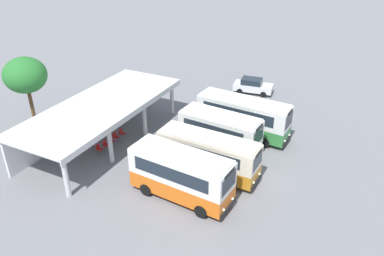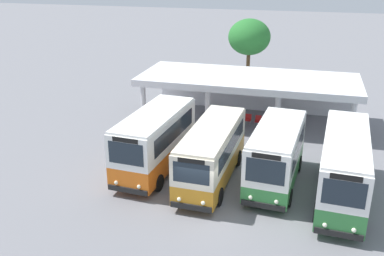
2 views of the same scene
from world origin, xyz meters
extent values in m
plane|color=slate|center=(0.00, 0.00, 0.00)|extent=(180.00, 180.00, 0.00)
cylinder|color=black|center=(-2.77, 1.51, 0.45)|extent=(0.28, 0.91, 0.90)
cylinder|color=black|center=(-4.94, 1.66, 0.45)|extent=(0.28, 0.91, 0.90)
cylinder|color=black|center=(-2.47, 5.80, 0.45)|extent=(0.28, 0.91, 0.90)
cylinder|color=black|center=(-4.64, 5.95, 0.45)|extent=(0.28, 0.91, 0.90)
cube|color=orange|center=(-3.71, 3.73, 0.97)|extent=(2.76, 7.08, 1.18)
cube|color=white|center=(-3.71, 3.73, 2.44)|extent=(2.76, 7.08, 1.76)
cube|color=white|center=(-3.71, 3.73, 3.38)|extent=(2.68, 6.87, 0.12)
cube|color=black|center=(-3.95, 0.24, 0.52)|extent=(2.17, 0.25, 0.28)
cube|color=#1E2833|center=(-3.95, 0.28, 2.49)|extent=(1.87, 0.18, 1.14)
cube|color=black|center=(-3.95, 0.28, 3.20)|extent=(1.37, 0.15, 0.24)
cube|color=#1E2833|center=(-2.57, 3.75, 2.49)|extent=(0.43, 5.54, 0.97)
cube|color=#1E2833|center=(-4.83, 3.91, 2.49)|extent=(0.43, 5.54, 0.97)
sphere|color=#EAEACC|center=(-3.33, 0.21, 0.83)|extent=(0.20, 0.20, 0.20)
sphere|color=#EAEACC|center=(-4.58, 0.29, 0.83)|extent=(0.20, 0.20, 0.20)
cylinder|color=black|center=(0.55, 0.97, 0.45)|extent=(0.25, 0.91, 0.90)
cylinder|color=black|center=(-1.45, 1.03, 0.45)|extent=(0.25, 0.91, 0.90)
cylinder|color=black|center=(0.69, 5.61, 0.45)|extent=(0.25, 0.91, 0.90)
cylinder|color=black|center=(-1.31, 5.67, 0.45)|extent=(0.25, 0.91, 0.90)
cube|color=orange|center=(-0.38, 3.32, 0.90)|extent=(2.33, 7.56, 1.04)
cube|color=beige|center=(-0.38, 3.32, 2.20)|extent=(2.33, 7.56, 1.55)
cube|color=beige|center=(-0.38, 3.32, 3.03)|extent=(2.26, 7.33, 0.12)
cube|color=black|center=(-0.49, -0.46, 0.52)|extent=(2.00, 0.16, 0.28)
cube|color=#1E2833|center=(-0.49, -0.41, 2.25)|extent=(1.73, 0.10, 1.01)
cube|color=black|center=(-0.49, -0.41, 2.85)|extent=(1.26, 0.09, 0.24)
cube|color=#1E2833|center=(0.67, 3.39, 2.25)|extent=(0.22, 6.00, 0.85)
cube|color=#1E2833|center=(-1.42, 3.45, 2.25)|extent=(0.22, 6.00, 0.85)
sphere|color=#EAEACC|center=(0.09, -0.47, 0.83)|extent=(0.20, 0.20, 0.20)
sphere|color=#EAEACC|center=(-1.07, -0.43, 0.83)|extent=(0.20, 0.20, 0.20)
cylinder|color=black|center=(3.85, 1.74, 0.45)|extent=(0.29, 0.91, 0.90)
cylinder|color=black|center=(1.76, 1.89, 0.45)|extent=(0.29, 0.91, 0.90)
cylinder|color=black|center=(4.14, 5.75, 0.45)|extent=(0.29, 0.91, 0.90)
cylinder|color=black|center=(2.05, 5.90, 0.45)|extent=(0.29, 0.91, 0.90)
cube|color=#337F3D|center=(2.95, 3.82, 0.85)|extent=(2.67, 6.63, 0.93)
cube|color=white|center=(2.95, 3.82, 2.22)|extent=(2.67, 6.63, 1.83)
cube|color=white|center=(2.95, 3.82, 3.19)|extent=(2.59, 6.43, 0.12)
cube|color=black|center=(2.71, 0.55, 0.52)|extent=(2.09, 0.25, 0.28)
cube|color=#1E2833|center=(2.71, 0.60, 2.27)|extent=(1.80, 0.18, 1.19)
cube|color=black|center=(2.71, 0.60, 3.01)|extent=(1.32, 0.15, 0.24)
cube|color=#1E2833|center=(4.04, 3.84, 2.27)|extent=(0.42, 5.18, 1.00)
cube|color=#1E2833|center=(1.87, 4.00, 2.27)|extent=(0.42, 5.18, 1.00)
sphere|color=#EAEACC|center=(3.31, 0.52, 0.83)|extent=(0.20, 0.20, 0.20)
sphere|color=#EAEACC|center=(2.11, 0.61, 0.83)|extent=(0.20, 0.20, 0.20)
cylinder|color=black|center=(7.12, 0.58, 0.45)|extent=(0.28, 0.91, 0.90)
cylinder|color=black|center=(5.12, 0.71, 0.45)|extent=(0.28, 0.91, 0.90)
cylinder|color=black|center=(7.43, 5.51, 0.45)|extent=(0.28, 0.91, 0.90)
cylinder|color=black|center=(5.44, 5.64, 0.45)|extent=(0.28, 0.91, 0.90)
cube|color=#337F3D|center=(6.28, 3.11, 0.94)|extent=(2.61, 8.08, 1.12)
cube|color=white|center=(6.28, 3.11, 2.38)|extent=(2.61, 8.08, 1.76)
cube|color=white|center=(6.28, 3.11, 3.31)|extent=(2.53, 7.84, 0.12)
cube|color=black|center=(6.02, -0.89, 0.52)|extent=(2.00, 0.23, 0.28)
cube|color=#1E2833|center=(6.02, -0.85, 2.43)|extent=(1.72, 0.16, 1.14)
cube|color=black|center=(6.02, -0.85, 3.13)|extent=(1.26, 0.13, 0.24)
cube|color=#1E2833|center=(7.32, 3.15, 2.43)|extent=(0.45, 6.36, 0.97)
cube|color=#1E2833|center=(5.25, 3.28, 2.43)|extent=(0.45, 6.36, 0.97)
sphere|color=#EAEACC|center=(6.60, -0.92, 0.83)|extent=(0.20, 0.20, 0.20)
sphere|color=#EAEACC|center=(5.44, -0.84, 0.83)|extent=(0.20, 0.20, 0.20)
cylinder|color=silver|center=(-7.09, 10.61, 1.60)|extent=(0.36, 0.36, 3.20)
cylinder|color=silver|center=(-2.34, 10.61, 1.60)|extent=(0.36, 0.36, 3.20)
cylinder|color=silver|center=(2.41, 10.61, 1.60)|extent=(0.36, 0.36, 3.20)
cylinder|color=silver|center=(7.17, 10.61, 1.60)|extent=(0.36, 0.36, 3.20)
cube|color=white|center=(0.04, 15.95, 1.60)|extent=(15.06, 0.20, 3.20)
cube|color=white|center=(0.04, 13.18, 3.30)|extent=(15.56, 6.23, 0.20)
cube|color=white|center=(0.04, 10.11, 3.06)|extent=(15.56, 0.10, 0.28)
cylinder|color=slate|center=(-1.73, 11.95, 0.22)|extent=(0.03, 0.03, 0.44)
cylinder|color=slate|center=(-2.08, 11.96, 0.22)|extent=(0.03, 0.03, 0.44)
cylinder|color=slate|center=(-1.72, 12.30, 0.22)|extent=(0.03, 0.03, 0.44)
cylinder|color=slate|center=(-2.07, 12.31, 0.22)|extent=(0.03, 0.03, 0.44)
cube|color=#B21E1E|center=(-1.90, 12.13, 0.46)|extent=(0.45, 0.45, 0.04)
cube|color=#B21E1E|center=(-1.90, 12.33, 0.66)|extent=(0.44, 0.05, 0.40)
cylinder|color=slate|center=(-1.00, 11.84, 0.22)|extent=(0.03, 0.03, 0.44)
cylinder|color=slate|center=(-1.35, 11.85, 0.22)|extent=(0.03, 0.03, 0.44)
cylinder|color=slate|center=(-0.99, 12.19, 0.22)|extent=(0.03, 0.03, 0.44)
cylinder|color=slate|center=(-1.34, 12.20, 0.22)|extent=(0.03, 0.03, 0.44)
cube|color=#B21E1E|center=(-1.17, 12.02, 0.46)|extent=(0.45, 0.45, 0.04)
cube|color=#B21E1E|center=(-1.17, 12.22, 0.66)|extent=(0.44, 0.05, 0.40)
cylinder|color=slate|center=(-0.27, 11.88, 0.22)|extent=(0.03, 0.03, 0.44)
cylinder|color=slate|center=(-0.62, 11.89, 0.22)|extent=(0.03, 0.03, 0.44)
cylinder|color=slate|center=(-0.26, 12.23, 0.22)|extent=(0.03, 0.03, 0.44)
cylinder|color=slate|center=(-0.61, 12.24, 0.22)|extent=(0.03, 0.03, 0.44)
cube|color=#B21E1E|center=(-0.44, 12.06, 0.46)|extent=(0.45, 0.45, 0.04)
cube|color=#B21E1E|center=(-0.44, 12.26, 0.66)|extent=(0.44, 0.05, 0.40)
cylinder|color=slate|center=(0.46, 11.95, 0.22)|extent=(0.03, 0.03, 0.44)
cylinder|color=slate|center=(0.11, 11.96, 0.22)|extent=(0.03, 0.03, 0.44)
cylinder|color=slate|center=(0.47, 12.31, 0.22)|extent=(0.03, 0.03, 0.44)
cylinder|color=slate|center=(0.12, 12.32, 0.22)|extent=(0.03, 0.03, 0.44)
cube|color=#B21E1E|center=(0.29, 12.14, 0.46)|extent=(0.45, 0.45, 0.04)
cube|color=#B21E1E|center=(0.29, 12.34, 0.66)|extent=(0.44, 0.05, 0.40)
cylinder|color=slate|center=(1.19, 11.85, 0.22)|extent=(0.03, 0.03, 0.44)
cylinder|color=slate|center=(0.84, 11.85, 0.22)|extent=(0.03, 0.03, 0.44)
cylinder|color=slate|center=(1.20, 12.20, 0.22)|extent=(0.03, 0.03, 0.44)
cylinder|color=slate|center=(0.85, 12.21, 0.22)|extent=(0.03, 0.03, 0.44)
cube|color=#B21E1E|center=(1.02, 12.03, 0.46)|extent=(0.45, 0.45, 0.04)
cube|color=#B21E1E|center=(1.02, 12.23, 0.66)|extent=(0.44, 0.05, 0.40)
cylinder|color=brown|center=(-1.00, 20.15, 1.86)|extent=(0.32, 0.32, 3.72)
ellipsoid|color=#28722D|center=(-1.00, 20.15, 5.07)|extent=(3.60, 3.60, 3.06)
camera|label=1|loc=(-21.80, -6.29, 16.50)|focal=35.80mm
camera|label=2|loc=(4.18, -17.39, 11.23)|focal=40.90mm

